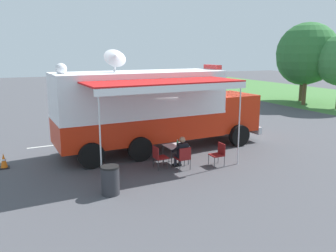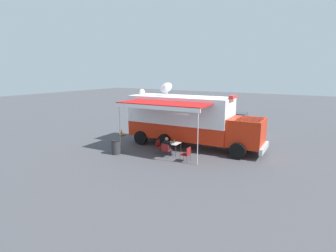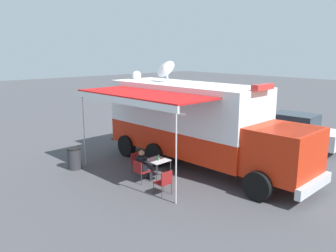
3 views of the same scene
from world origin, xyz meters
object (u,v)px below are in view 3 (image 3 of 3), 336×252
folding_chair_beside_table (138,162)px  seated_responder (144,165)px  trash_bin (74,158)px  car_behind_truck (296,131)px  traffic_cone (115,134)px  water_bottle (159,158)px  command_truck (197,122)px  folding_table (157,161)px  folding_chair_at_table (140,169)px  folding_chair_spare_by_truck (164,181)px

folding_chair_beside_table → seated_responder: (0.32, 0.79, 0.14)m
folding_chair_beside_table → trash_bin: bearing=-55.2°
folding_chair_beside_table → car_behind_truck: bearing=164.3°
traffic_cone → water_bottle: bearing=70.8°
command_truck → trash_bin: (4.04, -3.20, -1.49)m
folding_chair_beside_table → car_behind_truck: 8.60m
command_truck → car_behind_truck: bearing=166.4°
folding_table → car_behind_truck: car_behind_truck is taller
folding_chair_beside_table → traffic_cone: folding_chair_beside_table is taller
folding_chair_beside_table → car_behind_truck: size_ratio=0.20×
folding_chair_at_table → seated_responder: (-0.19, -0.01, 0.14)m
folding_chair_spare_by_truck → seated_responder: (-0.27, -1.49, 0.14)m
folding_chair_at_table → trash_bin: 3.26m
command_truck → folding_chair_at_table: (2.96, -0.12, -1.43)m
car_behind_truck → folding_chair_spare_by_truck: bearing=-0.3°
folding_chair_beside_table → trash_bin: trash_bin is taller
folding_chair_at_table → car_behind_truck: 8.92m
water_bottle → folding_chair_at_table: (0.81, -0.14, -0.32)m
folding_table → folding_chair_beside_table: folding_chair_beside_table is taller
water_bottle → folding_chair_spare_by_truck: bearing=56.3°
car_behind_truck → folding_table: bearing=-10.5°
car_behind_truck → command_truck: bearing=-13.6°
folding_chair_at_table → folding_chair_spare_by_truck: bearing=86.7°
trash_bin → traffic_cone: trash_bin is taller
seated_responder → trash_bin: 3.33m
command_truck → folding_chair_at_table: command_truck is taller
seated_responder → water_bottle: bearing=166.2°
folding_table → trash_bin: trash_bin is taller
folding_chair_beside_table → folding_chair_spare_by_truck: (0.59, 2.28, 0.00)m
command_truck → water_bottle: (2.15, 0.02, -1.11)m
folding_chair_spare_by_truck → seated_responder: bearing=-100.4°
command_truck → folding_chair_at_table: 3.29m
car_behind_truck → traffic_cone: bearing=-52.8°
water_bottle → car_behind_truck: 8.09m
seated_responder → car_behind_truck: size_ratio=0.29×
folding_chair_at_table → traffic_cone: folding_chair_at_table is taller
folding_chair_spare_by_truck → trash_bin: bearing=-77.7°
water_bottle → command_truck: bearing=-179.5°
seated_responder → folding_chair_beside_table: bearing=-112.1°
folding_chair_spare_by_truck → car_behind_truck: (-8.87, 0.05, 0.37)m
seated_responder → command_truck: bearing=177.3°
water_bottle → car_behind_truck: size_ratio=0.05×
water_bottle → trash_bin: size_ratio=0.25×
folding_chair_spare_by_truck → traffic_cone: (-3.07, -7.59, -0.23)m
folding_chair_beside_table → folding_table: bearing=108.9°
trash_bin → car_behind_truck: (-9.86, 4.62, 0.42)m
folding_chair_at_table → traffic_cone: (-2.98, -6.11, -0.23)m
car_behind_truck → folding_chair_at_table: bearing=-9.9°
folding_chair_beside_table → seated_responder: 0.86m
command_truck → folding_table: 2.51m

